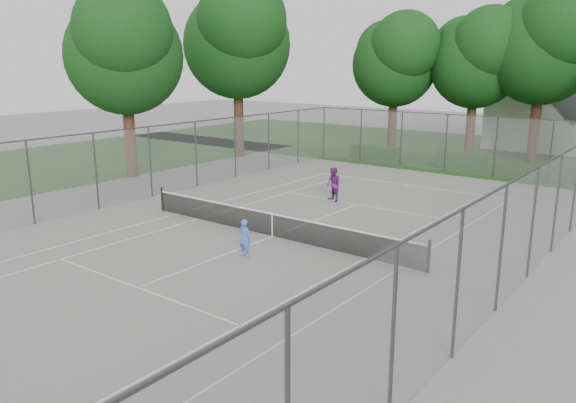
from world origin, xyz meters
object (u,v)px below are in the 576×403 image
Objects in this scene: house at (555,93)px; girl_player at (245,238)px; woman_player at (334,185)px; tennis_net at (272,224)px.

house is 33.57m from girl_player.
house is at bearing 104.58° from woman_player.
tennis_net is at bearing -54.79° from woman_player.
house reaches higher than tennis_net.
girl_player is (0.68, -2.34, 0.16)m from tennis_net.
house reaches higher than girl_player.
woman_player is at bearing -99.46° from house.
girl_player is at bearing -93.78° from house.
tennis_net is 1.20× the size of house.
girl_player is 0.81× the size of woman_player.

